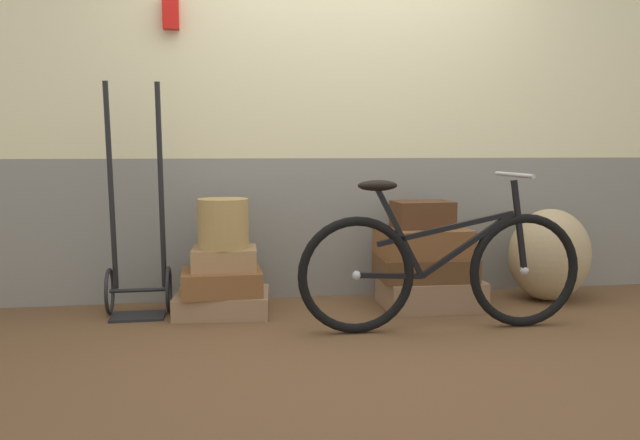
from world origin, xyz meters
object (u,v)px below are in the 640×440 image
Objects in this scene: suitcase_5 at (423,242)px; luggage_trolley at (138,260)px; suitcase_1 at (222,282)px; bicycle at (441,269)px; suitcase_4 at (424,267)px; wicker_basket at (223,223)px; suitcase_3 at (430,292)px; suitcase_6 at (422,214)px; suitcase_0 at (223,303)px; suitcase_2 at (225,258)px; burlap_sack at (549,255)px.

luggage_trolley reaches higher than suitcase_5.
suitcase_1 is 1.32m from bicycle.
bicycle is at bearing -98.83° from suitcase_5.
suitcase_4 is 1.93× the size of wicker_basket.
suitcase_5 is at bearing -0.40° from suitcase_1.
suitcase_3 is 0.43× the size of luggage_trolley.
wicker_basket is (-1.26, -0.02, -0.03)m from suitcase_6.
suitcase_6 is (1.28, 0.04, 0.39)m from suitcase_1.
suitcase_0 is 1.02× the size of suitcase_5.
bicycle reaches higher than suitcase_4.
luggage_trolley is (-0.52, 0.10, -0.23)m from wicker_basket.
suitcase_2 is 0.63× the size of burlap_sack.
suitcase_2 is 1.28m from suitcase_6.
suitcase_0 is 2.18m from burlap_sack.
suitcase_4 reaches higher than suitcase_0.
luggage_trolley is at bearing 175.26° from suitcase_6.
bicycle is (-0.96, -0.55, 0.04)m from burlap_sack.
suitcase_3 is (1.31, -0.03, -0.25)m from suitcase_2.
luggage_trolley reaches higher than suitcase_1.
suitcase_0 is at bearing -178.36° from suitcase_4.
suitcase_0 is 0.95× the size of suitcase_4.
suitcase_4 is at bearing 4.19° from suitcase_0.
luggage_trolley is at bearing 177.77° from suitcase_0.
suitcase_5 is (1.26, -0.01, 0.07)m from suitcase_2.
suitcase_2 is at bearing -177.52° from suitcase_4.
suitcase_2 is 2.15m from burlap_sack.
suitcase_0 is 0.50m from wicker_basket.
suitcase_0 is at bearing 154.89° from bicycle.
suitcase_6 is 0.26× the size of luggage_trolley.
suitcase_0 is 1.36m from bicycle.
burlap_sack reaches higher than suitcase_1.
suitcase_5 is at bearing -3.31° from luggage_trolley.
wicker_basket is at bearing -177.22° from suitcase_4.
suitcase_1 is at bearing 179.36° from suitcase_6.
bicycle reaches higher than suitcase_5.
bicycle is (-0.12, -0.51, 0.26)m from suitcase_3.
suitcase_0 is 1.46× the size of suitcase_2.
luggage_trolley is at bearing 178.27° from burlap_sack.
suitcase_4 is at bearing -178.49° from burlap_sack.
suitcase_2 is (0.02, 0.02, 0.14)m from suitcase_1.
bicycle is at bearing -20.35° from luggage_trolley.
suitcase_6 is at bearing 5.44° from suitcase_0.
suitcase_6 is (1.28, -0.01, 0.53)m from suitcase_0.
suitcase_4 is (1.27, -0.01, -0.09)m from suitcase_2.
suitcase_2 is at bearing -45.18° from suitcase_0.
suitcase_2 is 0.24× the size of bicycle.
suitcase_6 is 1.80m from luggage_trolley.
wicker_basket reaches higher than suitcase_1.
bicycle reaches higher than suitcase_0.
suitcase_6 reaches higher than suitcase_5.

